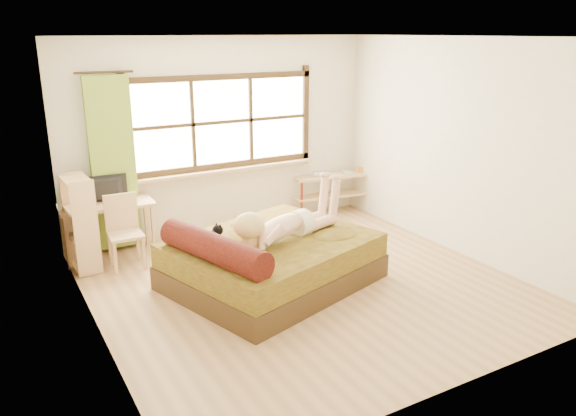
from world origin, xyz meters
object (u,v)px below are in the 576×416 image
kitten (208,237)px  chair (124,227)px  pipe_shelf (333,185)px  woman (286,211)px  bookshelf (81,224)px  bed (269,260)px  desk (107,211)px

kitten → chair: 1.40m
chair → pipe_shelf: chair is taller
woman → pipe_shelf: (1.91, 1.89, -0.40)m
kitten → bookshelf: size_ratio=0.28×
bed → desk: 2.24m
woman → desk: size_ratio=1.29×
bookshelf → bed: bearing=-44.2°
woman → kitten: 0.90m
pipe_shelf → bookshelf: size_ratio=1.11×
kitten → chair: bearing=98.8°
woman → kitten: (-0.87, 0.15, -0.19)m
chair → bookshelf: 0.49m
woman → pipe_shelf: 2.71m
pipe_shelf → kitten: bearing=-139.4°
chair → kitten: bearing=-61.2°
chair → bed: bearing=-43.9°
bookshelf → woman: bearing=-41.8°
bed → woman: size_ratio=1.70×
kitten → chair: size_ratio=0.36×
bed → desk: bearing=111.5°
kitten → bookshelf: bookshelf is taller
bed → desk: size_ratio=2.20×
woman → desk: 2.38m
woman → pipe_shelf: bearing=27.9°
woman → desk: (-1.58, 1.77, -0.24)m
woman → bookshelf: size_ratio=1.30×
woman → pipe_shelf: size_ratio=1.18×
bed → bookshelf: size_ratio=2.21×
bed → pipe_shelf: 2.81m
desk → chair: chair is taller
woman → kitten: size_ratio=4.67×
desk → pipe_shelf: desk is taller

